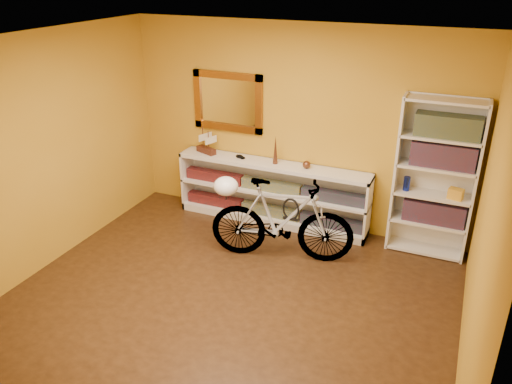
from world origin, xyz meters
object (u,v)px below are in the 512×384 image
at_px(console_unit, 272,193).
at_px(helmet, 226,186).
at_px(bookcase, 435,179).
at_px(bicycle, 282,220).

relative_size(console_unit, helmet, 8.97).
bearing_deg(bookcase, bicycle, -151.47).
distance_m(bookcase, bicycle, 1.82).
height_order(bicycle, helmet, bicycle).
height_order(bookcase, helmet, bookcase).
distance_m(console_unit, bicycle, 0.93).
bearing_deg(bookcase, console_unit, -179.28).
bearing_deg(bicycle, helmet, 90.00).
bearing_deg(helmet, bookcase, 24.52).
bearing_deg(console_unit, bicycle, -61.26).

